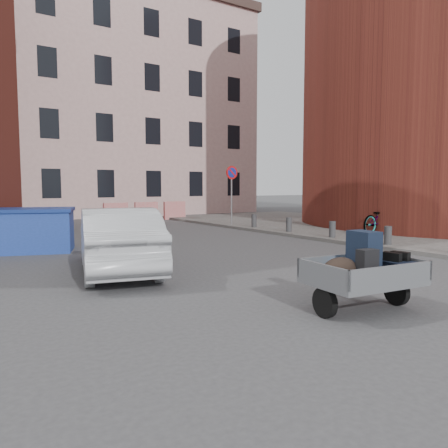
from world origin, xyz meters
TOP-DOWN VIEW (x-y plane):
  - ground at (0.00, 0.00)m, footprint 120.00×120.00m
  - sidewalk at (10.00, 4.00)m, footprint 9.00×24.00m
  - building_pink at (6.00, 22.00)m, footprint 16.00×8.00m
  - no_parking_sign at (6.00, 9.48)m, footprint 0.60×0.09m
  - bollards at (6.00, 3.40)m, footprint 0.22×9.02m
  - barriers at (4.20, 15.00)m, footprint 4.70×0.18m
  - trailer at (-0.01, -2.73)m, footprint 1.71×1.88m
  - dumpster at (-3.35, 6.50)m, footprint 3.29×2.40m
  - silver_car at (-2.00, 2.15)m, footprint 2.49×4.50m
  - bicycle at (8.31, 3.18)m, footprint 2.16×0.87m

SIDE VIEW (x-z plane):
  - ground at x=0.00m, z-range 0.00..0.00m
  - sidewalk at x=10.00m, z-range 0.00..0.12m
  - bollards at x=6.00m, z-range 0.12..0.67m
  - barriers at x=4.20m, z-range 0.00..1.00m
  - trailer at x=-0.01m, z-range 0.01..1.21m
  - dumpster at x=-3.35m, z-range 0.00..1.24m
  - bicycle at x=8.31m, z-range 0.12..1.23m
  - silver_car at x=-2.00m, z-range 0.00..1.40m
  - no_parking_sign at x=6.00m, z-range 0.69..3.34m
  - building_pink at x=6.00m, z-range 0.00..14.00m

